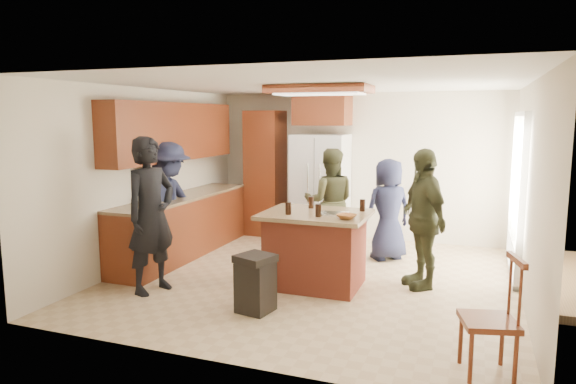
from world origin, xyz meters
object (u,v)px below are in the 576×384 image
(person_front_left, at_px, (151,215))
(person_behind_right, at_px, (388,209))
(person_side_right, at_px, (423,219))
(spindle_chair, at_px, (491,321))
(person_behind_left, at_px, (330,202))
(trash_bin, at_px, (255,283))
(refrigerator, at_px, (320,187))
(kitchen_island, at_px, (315,249))
(person_counter, at_px, (168,204))

(person_front_left, xyz_separation_m, person_behind_right, (2.42, 2.40, -0.19))
(person_side_right, relative_size, spindle_chair, 1.73)
(person_behind_left, bearing_deg, person_front_left, 40.59)
(trash_bin, bearing_deg, refrigerator, 95.08)
(person_front_left, distance_m, person_behind_left, 2.85)
(person_front_left, height_order, trash_bin, person_front_left)
(kitchen_island, bearing_deg, spindle_chair, -39.47)
(refrigerator, height_order, spindle_chair, refrigerator)
(person_side_right, bearing_deg, kitchen_island, -101.75)
(person_side_right, distance_m, kitchen_island, 1.37)
(person_side_right, bearing_deg, spindle_chair, -10.41)
(person_front_left, height_order, kitchen_island, person_front_left)
(person_behind_right, xyz_separation_m, kitchen_island, (-0.64, -1.53, -0.27))
(person_behind_left, distance_m, person_side_right, 1.85)
(refrigerator, bearing_deg, person_front_left, -109.01)
(person_counter, bearing_deg, person_behind_right, -50.25)
(person_behind_right, height_order, spindle_chair, person_behind_right)
(person_front_left, bearing_deg, kitchen_island, -48.42)
(person_behind_right, xyz_separation_m, refrigerator, (-1.30, 0.86, 0.15))
(kitchen_island, bearing_deg, person_front_left, -153.88)
(person_behind_left, relative_size, person_side_right, 0.94)
(refrigerator, relative_size, kitchen_island, 1.41)
(person_side_right, bearing_deg, person_counter, -116.96)
(person_behind_right, relative_size, refrigerator, 0.83)
(refrigerator, height_order, trash_bin, refrigerator)
(person_side_right, distance_m, trash_bin, 2.23)
(person_behind_left, height_order, person_side_right, person_side_right)
(person_behind_left, bearing_deg, kitchen_island, 82.36)
(person_counter, bearing_deg, refrigerator, -20.93)
(refrigerator, distance_m, spindle_chair, 4.85)
(person_counter, relative_size, kitchen_island, 1.36)
(refrigerator, distance_m, kitchen_island, 2.51)
(kitchen_island, xyz_separation_m, spindle_chair, (2.00, -1.65, -0.02))
(person_counter, bearing_deg, person_side_right, -71.25)
(person_counter, bearing_deg, person_behind_left, -41.33)
(person_behind_left, xyz_separation_m, spindle_chair, (2.25, -3.17, -0.36))
(person_behind_left, bearing_deg, trash_bin, 70.86)
(person_side_right, bearing_deg, refrigerator, -166.63)
(spindle_chair, bearing_deg, person_front_left, 168.40)
(person_behind_left, height_order, refrigerator, refrigerator)
(person_counter, bearing_deg, spindle_chair, -98.42)
(trash_bin, distance_m, spindle_chair, 2.43)
(person_counter, bearing_deg, kitchen_island, -80.02)
(person_front_left, relative_size, kitchen_island, 1.46)
(refrigerator, relative_size, spindle_chair, 1.81)
(kitchen_island, distance_m, trash_bin, 1.12)
(person_counter, bearing_deg, person_front_left, -141.35)
(person_behind_right, relative_size, trash_bin, 2.37)
(person_front_left, relative_size, person_behind_right, 1.25)
(person_front_left, height_order, spindle_chair, person_front_left)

